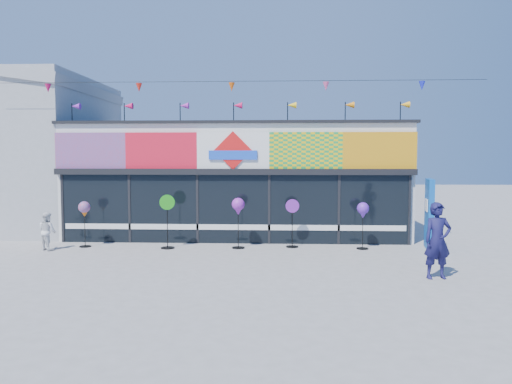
# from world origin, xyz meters

# --- Properties ---
(ground) EXTENTS (80.00, 80.00, 0.00)m
(ground) POSITION_xyz_m (0.00, 0.00, 0.00)
(ground) COLOR gray
(ground) RESTS_ON ground
(kite_shop) EXTENTS (16.00, 5.70, 5.31)m
(kite_shop) POSITION_xyz_m (0.00, 5.94, 2.05)
(kite_shop) COLOR white
(kite_shop) RESTS_ON ground
(blue_sign) EXTENTS (0.34, 1.11, 2.20)m
(blue_sign) POSITION_xyz_m (6.24, 2.73, 1.11)
(blue_sign) COLOR #0B51AB
(blue_sign) RESTS_ON ground
(spinner_0) EXTENTS (0.37, 0.37, 1.47)m
(spinner_0) POSITION_xyz_m (-4.70, 2.53, 1.18)
(spinner_0) COLOR black
(spinner_0) RESTS_ON ground
(spinner_1) EXTENTS (0.47, 0.43, 1.70)m
(spinner_1) POSITION_xyz_m (-1.99, 2.39, 0.90)
(spinner_1) COLOR black
(spinner_1) RESTS_ON ground
(spinner_2) EXTENTS (0.41, 0.41, 1.60)m
(spinner_2) POSITION_xyz_m (0.24, 2.53, 1.28)
(spinner_2) COLOR black
(spinner_2) RESTS_ON ground
(spinner_3) EXTENTS (0.43, 0.39, 1.54)m
(spinner_3) POSITION_xyz_m (1.95, 2.79, 0.82)
(spinner_3) COLOR black
(spinner_3) RESTS_ON ground
(spinner_4) EXTENTS (0.37, 0.37, 1.47)m
(spinner_4) POSITION_xyz_m (4.15, 2.57, 1.18)
(spinner_4) COLOR black
(spinner_4) RESTS_ON ground
(adult_man) EXTENTS (0.72, 0.53, 1.82)m
(adult_man) POSITION_xyz_m (5.29, -1.19, 0.91)
(adult_man) COLOR #171544
(adult_man) RESTS_ON ground
(child) EXTENTS (0.66, 0.59, 1.18)m
(child) POSITION_xyz_m (-5.66, 1.95, 0.59)
(child) COLOR silver
(child) RESTS_ON ground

